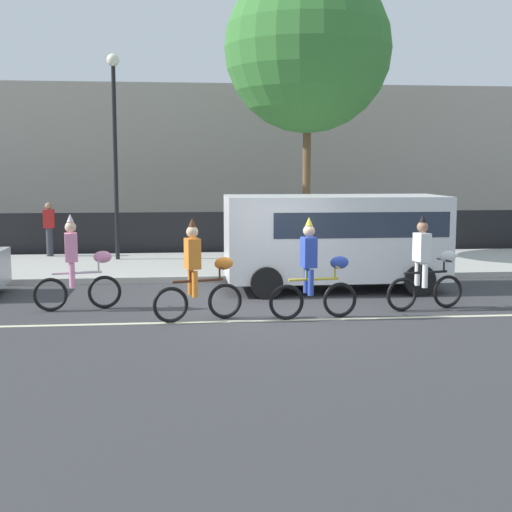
{
  "coord_description": "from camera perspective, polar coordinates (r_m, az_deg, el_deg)",
  "views": [
    {
      "loc": [
        -1.92,
        -13.37,
        2.85
      ],
      "look_at": [
        -0.41,
        1.2,
        1.0
      ],
      "focal_mm": 50.0,
      "sensor_mm": 36.0,
      "label": 1
    }
  ],
  "objects": [
    {
      "name": "pedestrian_onlooker",
      "position": [
        22.34,
        -16.22,
        2.19
      ],
      "size": [
        0.32,
        0.2,
        1.62
      ],
      "color": "#33333D",
      "rests_on": "sidewalk_curb"
    },
    {
      "name": "street_lamp_post",
      "position": [
        21.07,
        -11.25,
        10.15
      ],
      "size": [
        0.36,
        0.36,
        5.86
      ],
      "color": "black",
      "rests_on": "sidewalk_curb"
    },
    {
      "name": "street_tree_near_lamp",
      "position": [
        21.34,
        4.15,
        16.19
      ],
      "size": [
        4.81,
        4.81,
        8.46
      ],
      "color": "brown",
      "rests_on": "sidewalk_curb"
    },
    {
      "name": "ground_plane",
      "position": [
        13.8,
        2.23,
        -4.72
      ],
      "size": [
        80.0,
        80.0,
        0.0
      ],
      "primitive_type": "plane",
      "color": "#38383A"
    },
    {
      "name": "fence_line",
      "position": [
        22.95,
        -1.08,
        1.82
      ],
      "size": [
        40.0,
        0.08,
        1.4
      ],
      "primitive_type": "cube",
      "color": "black",
      "rests_on": "ground"
    },
    {
      "name": "parade_cyclist_pink",
      "position": [
        14.56,
        -14.07,
        -0.95
      ],
      "size": [
        1.71,
        0.53,
        1.92
      ],
      "color": "black",
      "rests_on": "ground"
    },
    {
      "name": "road_centre_line",
      "position": [
        13.32,
        2.53,
        -5.15
      ],
      "size": [
        36.0,
        0.14,
        0.01
      ],
      "primitive_type": "cube",
      "color": "beige",
      "rests_on": "ground"
    },
    {
      "name": "sidewalk_curb",
      "position": [
        20.15,
        -0.38,
        -0.72
      ],
      "size": [
        60.0,
        5.0,
        0.15
      ],
      "primitive_type": "cube",
      "color": "#ADAAA3",
      "rests_on": "ground"
    },
    {
      "name": "parade_cyclist_cobalt",
      "position": [
        13.35,
        4.7,
        -1.48
      ],
      "size": [
        1.71,
        0.51,
        1.92
      ],
      "color": "black",
      "rests_on": "ground"
    },
    {
      "name": "parade_cyclist_orange",
      "position": [
        13.18,
        -4.61,
        -1.59
      ],
      "size": [
        1.68,
        0.62,
        1.92
      ],
      "color": "black",
      "rests_on": "ground"
    },
    {
      "name": "parade_cyclist_zebra",
      "position": [
        14.56,
        13.47,
        -0.93
      ],
      "size": [
        1.69,
        0.56,
        1.92
      ],
      "color": "black",
      "rests_on": "ground"
    },
    {
      "name": "parked_van_white",
      "position": [
        16.53,
        6.56,
        1.7
      ],
      "size": [
        5.0,
        2.22,
        2.18
      ],
      "color": "white",
      "rests_on": "ground"
    },
    {
      "name": "building_backdrop",
      "position": [
        31.37,
        -5.6,
        7.4
      ],
      "size": [
        28.0,
        8.0,
        5.96
      ],
      "primitive_type": "cube",
      "color": "#B2A899",
      "rests_on": "ground"
    }
  ]
}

